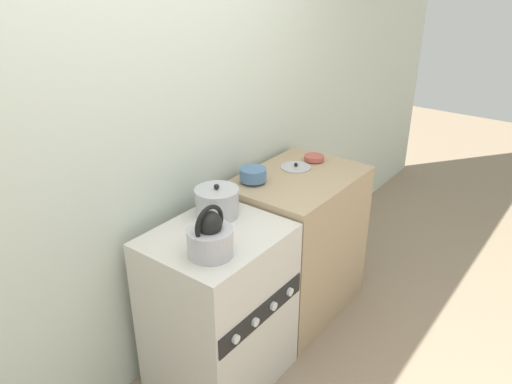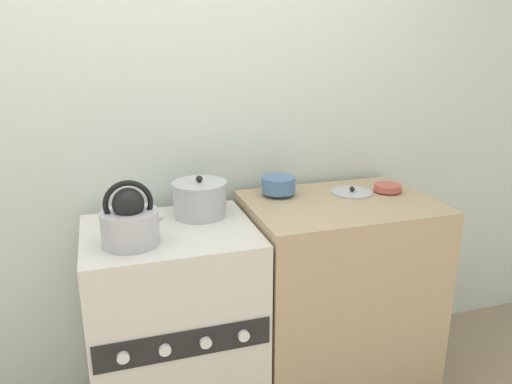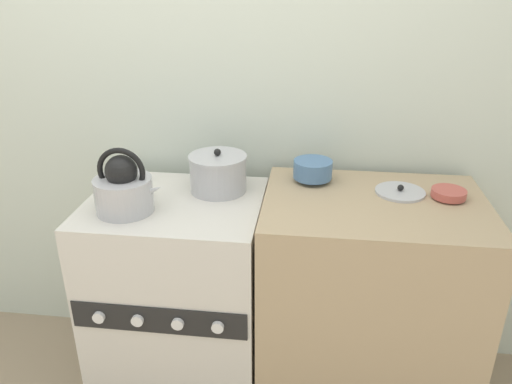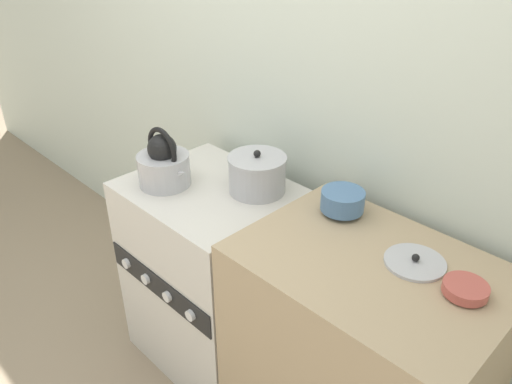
{
  "view_description": "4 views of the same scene",
  "coord_description": "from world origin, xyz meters",
  "views": [
    {
      "loc": [
        -1.55,
        -1.14,
        2.11
      ],
      "look_at": [
        0.29,
        0.26,
        1.02
      ],
      "focal_mm": 35.0,
      "sensor_mm": 36.0,
      "label": 1
    },
    {
      "loc": [
        -0.23,
        -1.57,
        1.63
      ],
      "look_at": [
        0.36,
        0.28,
        1.02
      ],
      "focal_mm": 35.0,
      "sensor_mm": 36.0,
      "label": 2
    },
    {
      "loc": [
        0.53,
        -1.39,
        1.71
      ],
      "look_at": [
        0.32,
        0.29,
        0.95
      ],
      "focal_mm": 35.0,
      "sensor_mm": 36.0,
      "label": 3
    },
    {
      "loc": [
        1.37,
        -0.81,
        1.88
      ],
      "look_at": [
        0.27,
        0.28,
        0.99
      ],
      "focal_mm": 35.0,
      "sensor_mm": 36.0,
      "label": 4
    }
  ],
  "objects": [
    {
      "name": "loose_pot_lid",
      "position": [
        0.86,
        0.38,
        0.94
      ],
      "size": [
        0.19,
        0.19,
        0.03
      ],
      "color": "#B2B2B7",
      "rests_on": "counter"
    },
    {
      "name": "wall_back",
      "position": [
        0.0,
        0.66,
        1.25
      ],
      "size": [
        7.0,
        0.06,
        2.5
      ],
      "color": "silver",
      "rests_on": "ground_plane"
    },
    {
      "name": "cooking_pot",
      "position": [
        0.15,
        0.41,
        0.97
      ],
      "size": [
        0.23,
        0.23,
        0.18
      ],
      "color": "#B2B2B7",
      "rests_on": "stove"
    },
    {
      "name": "small_ceramic_bowl",
      "position": [
        1.02,
        0.35,
        0.96
      ],
      "size": [
        0.13,
        0.13,
        0.04
      ],
      "color": "#B75147",
      "rests_on": "counter"
    },
    {
      "name": "enamel_bowl",
      "position": [
        0.52,
        0.46,
        0.98
      ],
      "size": [
        0.15,
        0.15,
        0.09
      ],
      "color": "#4C729E",
      "rests_on": "counter"
    },
    {
      "name": "counter",
      "position": [
        0.76,
        0.3,
        0.47
      ],
      "size": [
        0.82,
        0.59,
        0.94
      ],
      "color": "tan",
      "rests_on": "ground_plane"
    },
    {
      "name": "stove",
      "position": [
        0.0,
        0.28,
        0.45
      ],
      "size": [
        0.67,
        0.58,
        0.9
      ],
      "color": "beige",
      "rests_on": "ground_plane"
    },
    {
      "name": "kettle",
      "position": [
        -0.15,
        0.18,
        0.99
      ],
      "size": [
        0.26,
        0.21,
        0.24
      ],
      "color": "#B2B2B7",
      "rests_on": "stove"
    }
  ]
}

